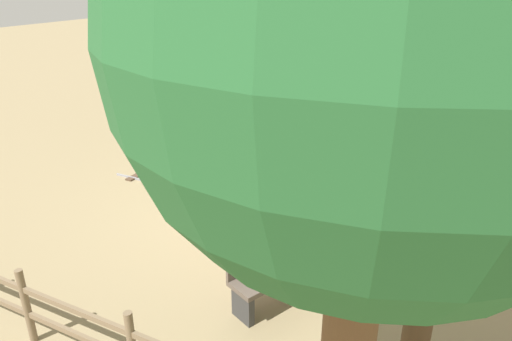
{
  "coord_description": "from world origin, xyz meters",
  "views": [
    {
      "loc": [
        -6.53,
        -3.11,
        3.63
      ],
      "look_at": [
        0.0,
        0.19,
        0.55
      ],
      "focal_mm": 32.75,
      "sensor_mm": 36.0,
      "label": 1
    }
  ],
  "objects_px": {
    "conductor_person": "(261,129)",
    "oak_tree_far": "(237,15)",
    "park_bench": "(278,268)",
    "passenger_car": "(312,189)",
    "oak_tree_distant": "(457,96)",
    "locomotive": "(211,165)",
    "oak_tree_near": "(378,45)"
  },
  "relations": [
    {
      "from": "oak_tree_near",
      "to": "oak_tree_far",
      "type": "xyz_separation_m",
      "value": [
        8.76,
        5.58,
        -0.66
      ]
    },
    {
      "from": "park_bench",
      "to": "oak_tree_near",
      "type": "height_order",
      "value": "oak_tree_near"
    },
    {
      "from": "passenger_car",
      "to": "oak_tree_far",
      "type": "bearing_deg",
      "value": 40.6
    },
    {
      "from": "conductor_person",
      "to": "oak_tree_near",
      "type": "distance_m",
      "value": 6.68
    },
    {
      "from": "oak_tree_near",
      "to": "locomotive",
      "type": "bearing_deg",
      "value": 40.57
    },
    {
      "from": "oak_tree_distant",
      "to": "park_bench",
      "type": "bearing_deg",
      "value": 65.78
    },
    {
      "from": "locomotive",
      "to": "conductor_person",
      "type": "bearing_deg",
      "value": -26.77
    },
    {
      "from": "conductor_person",
      "to": "oak_tree_distant",
      "type": "relative_size",
      "value": 0.4
    },
    {
      "from": "conductor_person",
      "to": "park_bench",
      "type": "xyz_separation_m",
      "value": [
        -3.26,
        -1.84,
        -0.54
      ]
    },
    {
      "from": "conductor_person",
      "to": "oak_tree_distant",
      "type": "distance_m",
      "value": 5.66
    },
    {
      "from": "locomotive",
      "to": "conductor_person",
      "type": "xyz_separation_m",
      "value": [
        1.0,
        -0.5,
        0.47
      ]
    },
    {
      "from": "passenger_car",
      "to": "park_bench",
      "type": "xyz_separation_m",
      "value": [
        -2.26,
        -0.42,
        -0.01
      ]
    },
    {
      "from": "conductor_person",
      "to": "oak_tree_far",
      "type": "height_order",
      "value": "oak_tree_far"
    },
    {
      "from": "locomotive",
      "to": "oak_tree_near",
      "type": "bearing_deg",
      "value": -139.43
    },
    {
      "from": "oak_tree_distant",
      "to": "locomotive",
      "type": "bearing_deg",
      "value": 53.1
    },
    {
      "from": "park_bench",
      "to": "oak_tree_far",
      "type": "distance_m",
      "value": 8.2
    },
    {
      "from": "park_bench",
      "to": "oak_tree_far",
      "type": "xyz_separation_m",
      "value": [
        6.67,
        4.2,
        2.26
      ]
    },
    {
      "from": "locomotive",
      "to": "passenger_car",
      "type": "distance_m",
      "value": 1.92
    },
    {
      "from": "oak_tree_near",
      "to": "oak_tree_distant",
      "type": "distance_m",
      "value": 1.45
    },
    {
      "from": "locomotive",
      "to": "park_bench",
      "type": "height_order",
      "value": "locomotive"
    },
    {
      "from": "locomotive",
      "to": "oak_tree_far",
      "type": "bearing_deg",
      "value": 22.81
    },
    {
      "from": "oak_tree_near",
      "to": "oak_tree_far",
      "type": "height_order",
      "value": "oak_tree_near"
    },
    {
      "from": "conductor_person",
      "to": "oak_tree_far",
      "type": "relative_size",
      "value": 0.43
    },
    {
      "from": "oak_tree_distant",
      "to": "oak_tree_far",
      "type": "bearing_deg",
      "value": 38.34
    },
    {
      "from": "park_bench",
      "to": "oak_tree_distant",
      "type": "xyz_separation_m",
      "value": [
        -0.75,
        -1.67,
        2.43
      ]
    },
    {
      "from": "passenger_car",
      "to": "oak_tree_distant",
      "type": "relative_size",
      "value": 0.59
    },
    {
      "from": "park_bench",
      "to": "oak_tree_distant",
      "type": "distance_m",
      "value": 3.04
    },
    {
      "from": "oak_tree_near",
      "to": "oak_tree_distant",
      "type": "relative_size",
      "value": 1.15
    },
    {
      "from": "conductor_person",
      "to": "park_bench",
      "type": "bearing_deg",
      "value": -150.52
    },
    {
      "from": "oak_tree_near",
      "to": "conductor_person",
      "type": "bearing_deg",
      "value": 31.08
    },
    {
      "from": "oak_tree_far",
      "to": "oak_tree_distant",
      "type": "height_order",
      "value": "oak_tree_distant"
    },
    {
      "from": "park_bench",
      "to": "conductor_person",
      "type": "bearing_deg",
      "value": 29.48
    }
  ]
}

